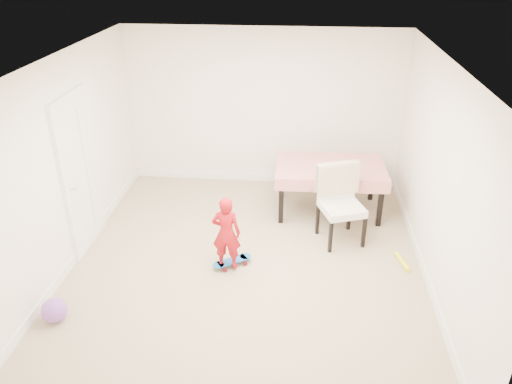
# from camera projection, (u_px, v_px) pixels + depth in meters

# --- Properties ---
(ground) EXTENTS (5.00, 5.00, 0.00)m
(ground) POSITION_uv_depth(u_px,v_px,m) (247.00, 263.00, 6.50)
(ground) COLOR tan
(ground) RESTS_ON ground
(ceiling) EXTENTS (4.50, 5.00, 0.04)m
(ceiling) POSITION_uv_depth(u_px,v_px,m) (245.00, 64.00, 5.33)
(ceiling) COLOR white
(ceiling) RESTS_ON wall_back
(wall_back) EXTENTS (4.50, 0.04, 2.60)m
(wall_back) POSITION_uv_depth(u_px,v_px,m) (263.00, 109.00, 8.11)
(wall_back) COLOR white
(wall_back) RESTS_ON ground
(wall_front) EXTENTS (4.50, 0.04, 2.60)m
(wall_front) POSITION_uv_depth(u_px,v_px,m) (209.00, 313.00, 3.71)
(wall_front) COLOR white
(wall_front) RESTS_ON ground
(wall_left) EXTENTS (0.04, 5.00, 2.60)m
(wall_left) POSITION_uv_depth(u_px,v_px,m) (65.00, 166.00, 6.10)
(wall_left) COLOR white
(wall_left) RESTS_ON ground
(wall_right) EXTENTS (0.04, 5.00, 2.60)m
(wall_right) POSITION_uv_depth(u_px,v_px,m) (439.00, 181.00, 5.72)
(wall_right) COLOR white
(wall_right) RESTS_ON ground
(door) EXTENTS (0.11, 0.94, 2.11)m
(door) POSITION_uv_depth(u_px,v_px,m) (79.00, 176.00, 6.49)
(door) COLOR white
(door) RESTS_ON ground
(baseboard_back) EXTENTS (4.50, 0.02, 0.12)m
(baseboard_back) POSITION_uv_depth(u_px,v_px,m) (263.00, 178.00, 8.68)
(baseboard_back) COLOR white
(baseboard_back) RESTS_ON ground
(baseboard_left) EXTENTS (0.02, 5.00, 0.12)m
(baseboard_left) POSITION_uv_depth(u_px,v_px,m) (81.00, 250.00, 6.66)
(baseboard_left) COLOR white
(baseboard_left) RESTS_ON ground
(baseboard_right) EXTENTS (0.02, 5.00, 0.12)m
(baseboard_right) POSITION_uv_depth(u_px,v_px,m) (423.00, 269.00, 6.29)
(baseboard_right) COLOR white
(baseboard_right) RESTS_ON ground
(dining_table) EXTENTS (1.65, 1.07, 0.76)m
(dining_table) POSITION_uv_depth(u_px,v_px,m) (329.00, 188.00, 7.60)
(dining_table) COLOR red
(dining_table) RESTS_ON ground
(dining_chair) EXTENTS (0.78, 0.83, 1.08)m
(dining_chair) POSITION_uv_depth(u_px,v_px,m) (342.00, 206.00, 6.76)
(dining_chair) COLOR white
(dining_chair) RESTS_ON ground
(skateboard) EXTENTS (0.55, 0.46, 0.08)m
(skateboard) POSITION_uv_depth(u_px,v_px,m) (232.00, 263.00, 6.45)
(skateboard) COLOR blue
(skateboard) RESTS_ON ground
(child) EXTENTS (0.37, 0.25, 0.99)m
(child) POSITION_uv_depth(u_px,v_px,m) (226.00, 235.00, 6.18)
(child) COLOR #B4121B
(child) RESTS_ON ground
(balloon) EXTENTS (0.28, 0.28, 0.28)m
(balloon) POSITION_uv_depth(u_px,v_px,m) (54.00, 310.00, 5.48)
(balloon) COLOR #8D51C2
(balloon) RESTS_ON ground
(foam_toy) EXTENTS (0.16, 0.40, 0.06)m
(foam_toy) POSITION_uv_depth(u_px,v_px,m) (402.00, 262.00, 6.49)
(foam_toy) COLOR #FFF61A
(foam_toy) RESTS_ON ground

